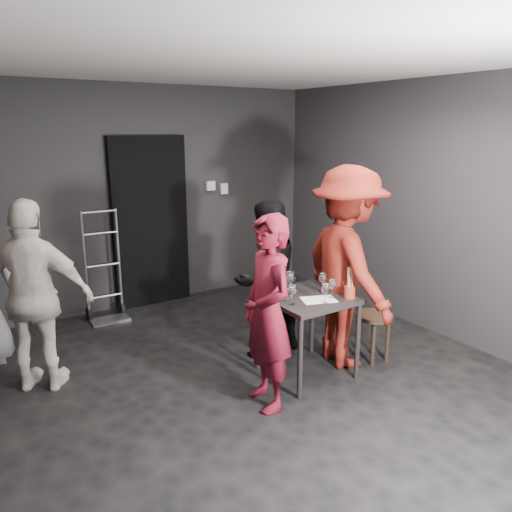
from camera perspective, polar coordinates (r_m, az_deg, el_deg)
floor at (r=4.59m, az=0.04°, el=-14.06°), size 4.50×5.00×0.02m
ceiling at (r=4.06m, az=0.05°, el=21.69°), size 4.50×5.00×0.02m
wall_back at (r=6.34m, az=-12.32°, el=6.53°), size 4.50×0.04×2.70m
wall_right at (r=5.64m, az=19.77°, el=5.06°), size 0.04×5.00×2.70m
doorway at (r=6.33m, az=-11.99°, el=3.79°), size 0.95×0.10×2.10m
wallbox_upper at (r=6.62m, az=-5.26°, el=8.01°), size 0.12×0.06×0.12m
wallbox_lower at (r=6.72m, az=-3.72°, el=7.70°), size 0.10×0.06×0.14m
hand_truck at (r=6.10m, az=-16.72°, el=-4.88°), size 0.43×0.36×1.29m
tasting_table at (r=4.47m, az=5.90°, el=-5.72°), size 0.72×0.72×0.75m
stool at (r=4.93m, az=13.34°, el=-7.50°), size 0.35×0.35×0.47m
server_red at (r=3.90m, az=1.35°, el=-6.05°), size 0.47×0.65×1.65m
woman_black at (r=4.83m, az=1.16°, el=-2.44°), size 0.83×0.56×1.57m
man_maroon at (r=4.61m, az=10.50°, el=1.44°), size 0.96×1.61×2.34m
bystander_cream at (r=4.52m, az=-24.05°, el=-3.33°), size 1.17×1.00×1.81m
tasting_mat at (r=4.35m, az=7.18°, el=-4.97°), size 0.34×0.28×0.00m
wine_glass_a at (r=4.19m, az=4.11°, el=-4.28°), size 0.08×0.08×0.19m
wine_glass_b at (r=4.40m, az=3.24°, el=-3.24°), size 0.09×0.09×0.21m
wine_glass_c at (r=4.45m, az=3.95°, el=-2.93°), size 0.09×0.09×0.22m
wine_glass_d at (r=4.25m, az=7.91°, el=-4.12°), size 0.08×0.08×0.19m
wine_glass_e at (r=4.38m, az=8.68°, el=-3.61°), size 0.07×0.07×0.18m
wine_glass_f at (r=4.53m, az=7.60°, el=-2.93°), size 0.08×0.08×0.19m
wine_bottle at (r=4.27m, az=2.95°, el=-3.53°), size 0.08×0.08×0.32m
breadstick_cup at (r=4.40m, az=10.69°, el=-3.08°), size 0.10×0.10×0.30m
reserved_card at (r=4.63m, az=8.81°, el=-3.20°), size 0.11×0.14×0.09m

